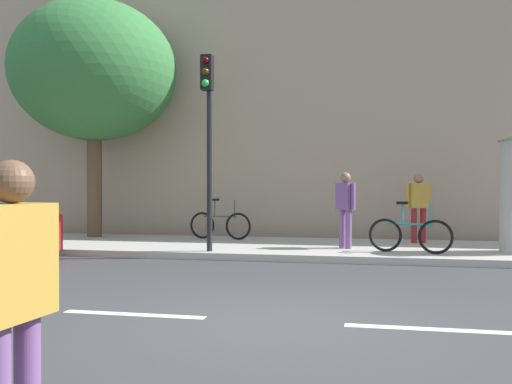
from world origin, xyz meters
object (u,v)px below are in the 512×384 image
Objects in this scene: bicycle_leaning at (220,225)px; pedestrian_in_dark_shirt at (9,288)px; street_tree at (94,72)px; pedestrian_tallest at (418,201)px; traffic_light at (208,120)px; pedestrian_with_backpack at (345,204)px; bicycle_upright at (410,235)px.

pedestrian_in_dark_shirt is at bearing -79.99° from bicycle_leaning.
street_tree reaches higher than bicycle_leaning.
street_tree reaches higher than pedestrian_tallest.
traffic_light is at bearing 99.94° from pedestrian_in_dark_shirt.
street_tree is at bearing 179.76° from bicycle_leaning.
pedestrian_with_backpack reaches higher than pedestrian_tallest.
bicycle_leaning is (-0.51, 2.84, -2.46)m from traffic_light.
pedestrian_tallest is at bearing 0.96° from bicycle_leaning.
pedestrian_in_dark_shirt is at bearing -64.00° from street_tree.
pedestrian_with_backpack is (1.32, 10.20, 0.16)m from pedestrian_in_dark_shirt.
pedestrian_with_backpack is 0.99× the size of bicycle_leaning.
bicycle_upright is at bearing -24.33° from pedestrian_with_backpack.
pedestrian_in_dark_shirt is 0.96× the size of bicycle_leaning.
street_tree is 3.82× the size of pedestrian_tallest.
pedestrian_tallest is 1.00× the size of pedestrian_with_backpack.
pedestrian_with_backpack is at bearing 82.64° from pedestrian_in_dark_shirt.
pedestrian_tallest is (8.79, 0.07, -3.60)m from street_tree.
street_tree is 5.62m from bicycle_leaning.
pedestrian_in_dark_shirt is 0.98× the size of pedestrian_with_backpack.
street_tree is at bearing 145.67° from traffic_light.
traffic_light is at bearing -155.93° from pedestrian_with_backpack.
pedestrian_with_backpack is at bearing 24.07° from traffic_light.
pedestrian_in_dark_shirt reaches higher than bicycle_leaning.
pedestrian_in_dark_shirt is 0.98× the size of pedestrian_tallest.
traffic_light is 3.79m from bicycle_leaning.
bicycle_upright is (4.26, 0.66, -2.46)m from traffic_light.
pedestrian_in_dark_shirt reaches higher than bicycle_upright.
street_tree is 3.76× the size of bicycle_leaning.
pedestrian_tallest is at bearing 0.46° from street_tree.
pedestrian_tallest is 0.98× the size of bicycle_leaning.
bicycle_leaning is at bearing -0.24° from street_tree.
traffic_light is 2.50× the size of pedestrian_in_dark_shirt.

